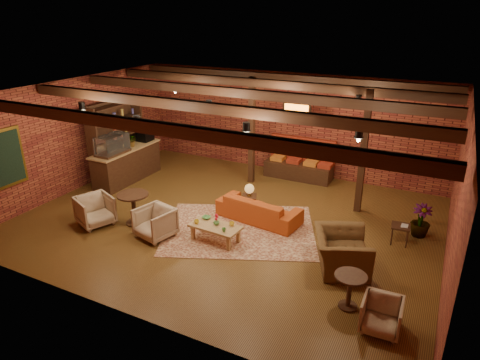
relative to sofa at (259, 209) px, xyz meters
The scene contains 29 objects.
floor 0.82m from the sofa, 153.79° to the right, with size 10.00×10.00×0.00m, color #3B240E.
ceiling 2.99m from the sofa, 153.79° to the right, with size 10.00×8.00×0.02m, color black.
wall_back 3.94m from the sofa, 100.48° to the left, with size 10.00×0.02×3.20m, color maroon.
wall_front 4.57m from the sofa, 98.89° to the right, with size 10.00×0.02×3.20m, color maroon.
wall_left 5.83m from the sofa, behind, with size 0.02×8.00×3.20m, color maroon.
wall_right 4.52m from the sofa, ahead, with size 0.02×8.00×3.20m, color maroon.
ceiling_beams 2.87m from the sofa, 153.79° to the right, with size 9.80×6.40×0.22m, color black, non-canonical shape.
ceiling_pipe 2.92m from the sofa, 118.17° to the left, with size 0.12×0.12×9.60m, color black.
post_left 2.90m from the sofa, 119.42° to the left, with size 0.16×0.16×3.20m, color black.
post_right 2.99m from the sofa, 38.14° to the left, with size 0.16×0.16×3.20m, color black.
service_counter 4.85m from the sofa, behind, with size 0.80×2.50×1.60m, color black, non-canonical shape.
plant_counter 4.84m from the sofa, 169.51° to the left, with size 0.35×0.39×0.30m, color #337F33.
shelving_hutch 5.31m from the sofa, behind, with size 0.52×2.00×2.40m, color black, non-canonical shape.
chalkboard_menu 6.33m from the sofa, 154.84° to the right, with size 0.08×0.96×1.46m, color black.
banquette 3.22m from the sofa, 91.39° to the left, with size 2.10×0.70×1.00m, color maroon, non-canonical shape.
service_sign 3.44m from the sofa, 91.62° to the left, with size 0.86×0.06×0.30m, color orange.
ceiling_spotlights 2.66m from the sofa, 153.79° to the right, with size 6.40×4.40×0.28m, color black, non-canonical shape.
rug 0.77m from the sofa, 106.20° to the right, with size 3.56×2.73×0.01m, color maroon.
sofa is the anchor object (origin of this frame).
coffee_table 1.49m from the sofa, 107.87° to the right, with size 1.21×0.67×0.65m.
side_table_lamp 0.59m from the sofa, 143.51° to the left, with size 0.49×0.49×0.79m.
round_table_left 3.11m from the sofa, 149.91° to the right, with size 0.76×0.76×0.80m.
armchair_a 4.06m from the sofa, 150.04° to the right, with size 0.79×0.74×0.82m, color beige.
armchair_b 2.60m from the sofa, 133.88° to the right, with size 0.78×0.73×0.80m, color beige.
armchair_right 2.72m from the sofa, 27.35° to the right, with size 1.21×0.79×1.06m, color brown.
side_table_book 3.37m from the sofa, ahead, with size 0.44×0.44×0.47m.
round_table_right 3.73m from the sofa, 40.22° to the right, with size 0.57×0.57×0.67m.
armchair_far 4.43m from the sofa, 38.54° to the right, with size 0.63×0.59×0.65m, color beige.
plant_tall 3.94m from the sofa, 14.33° to the left, with size 1.33×1.33×2.37m, color #4C7F4C.
Camera 1 is at (4.61, -8.57, 4.99)m, focal length 32.00 mm.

